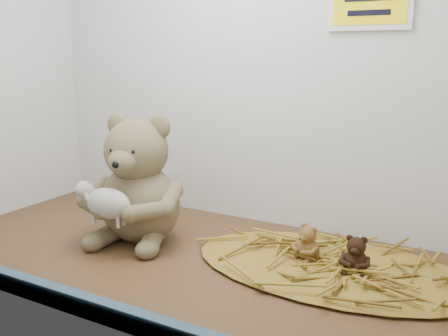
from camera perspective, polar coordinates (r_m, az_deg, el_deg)
The scene contains 7 objects.
alcove_shell at distance 109.90cm, azimuth -2.43°, elevation 13.79°, with size 120.40×60.20×90.40cm.
front_rail at distance 90.29cm, azimuth -15.22°, elevation -14.98°, with size 119.28×2.20×3.60cm, color #39586C.
straw_bed at distance 106.93cm, azimuth 12.04°, elevation -10.95°, with size 59.39×34.49×1.15cm, color brown.
main_teddy at distance 118.47cm, azimuth -9.72°, elevation -1.09°, with size 24.20×25.54×30.01cm, color #756748, non-canonical shape.
toy_lamb at distance 111.52cm, azimuth -13.10°, elevation -3.95°, with size 14.64×8.93×9.46cm, color #B7B3A5, non-canonical shape.
mini_teddy_tan at distance 107.48cm, azimuth 9.58°, elevation -8.22°, with size 6.06×6.40×7.51cm, color brown, non-canonical shape.
mini_teddy_brown at distance 103.27cm, azimuth 14.85°, elevation -9.35°, with size 6.16×6.50×7.64cm, color black, non-canonical shape.
Camera 1 is at (57.33, -84.75, 43.46)cm, focal length 40.00 mm.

